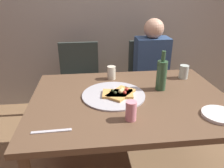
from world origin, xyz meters
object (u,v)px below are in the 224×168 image
object	(u,v)px
pizza_slice_extra	(118,94)
chair_right	(149,76)
plate_stack	(220,115)
chair_left	(80,79)
guest_in_sweater	(153,70)
soda_can	(131,111)
pizza_slice_last	(121,93)
tumbler_far	(111,73)
pizza_tray	(114,95)
wine_bottle	(162,75)
tumbler_near	(184,72)
dining_table	(130,106)
table_knife	(51,131)

from	to	relation	value
pizza_slice_extra	chair_right	xyz separation A→B (m)	(0.49, 0.89, -0.24)
plate_stack	chair_left	xyz separation A→B (m)	(-0.90, 1.22, -0.22)
guest_in_sweater	soda_can	bearing A→B (deg)	66.54
soda_can	guest_in_sweater	distance (m)	1.15
pizza_slice_last	chair_left	size ratio (longest dim) A/B	0.28
pizza_slice_last	tumbler_far	size ratio (longest dim) A/B	2.21
pizza_tray	chair_right	xyz separation A→B (m)	(0.52, 0.88, -0.22)
pizza_slice_extra	wine_bottle	xyz separation A→B (m)	(0.34, 0.08, 0.10)
tumbler_near	tumbler_far	distance (m)	0.63
pizza_slice_last	tumbler_far	xyz separation A→B (m)	(-0.03, 0.33, 0.03)
pizza_tray	chair_right	size ratio (longest dim) A/B	0.51
dining_table	table_knife	xyz separation A→B (m)	(-0.51, -0.36, 0.08)
dining_table	soda_can	distance (m)	0.32
tumbler_near	guest_in_sweater	distance (m)	0.49
guest_in_sweater	table_knife	bearing A→B (deg)	50.77
table_knife	chair_right	world-z (taller)	chair_right
pizza_tray	tumbler_near	bearing A→B (deg)	22.59
pizza_tray	pizza_slice_last	distance (m)	0.06
dining_table	chair_left	xyz separation A→B (m)	(-0.40, 0.91, -0.14)
soda_can	guest_in_sweater	bearing A→B (deg)	66.54
pizza_slice_last	table_knife	xyz separation A→B (m)	(-0.44, -0.38, -0.02)
pizza_slice_last	table_knife	world-z (taller)	pizza_slice_last
wine_bottle	tumbler_near	world-z (taller)	wine_bottle
dining_table	wine_bottle	size ratio (longest dim) A/B	4.63
wine_bottle	tumbler_far	size ratio (longest dim) A/B	2.70
pizza_slice_last	pizza_slice_extra	bearing A→B (deg)	-162.19
wine_bottle	tumbler_far	xyz separation A→B (m)	(-0.36, 0.25, -0.06)
wine_bottle	guest_in_sweater	distance (m)	0.70
pizza_slice_extra	guest_in_sweater	size ratio (longest dim) A/B	0.20
wine_bottle	table_knife	size ratio (longest dim) A/B	1.39
guest_in_sweater	plate_stack	bearing A→B (deg)	95.24
pizza_slice_extra	dining_table	bearing A→B (deg)	-14.05
dining_table	guest_in_sweater	bearing A→B (deg)	62.13
dining_table	tumbler_near	bearing A→B (deg)	29.96
pizza_slice_last	plate_stack	world-z (taller)	pizza_slice_last
chair_right	soda_can	bearing A→B (deg)	69.24
pizza_tray	chair_left	size ratio (longest dim) A/B	0.51
tumbler_far	soda_can	world-z (taller)	soda_can
wine_bottle	tumbler_near	distance (m)	0.34
pizza_tray	chair_left	xyz separation A→B (m)	(-0.28, 0.88, -0.22)
dining_table	pizza_tray	world-z (taller)	pizza_tray
dining_table	pizza_slice_last	xyz separation A→B (m)	(-0.07, 0.03, 0.10)
pizza_tray	soda_can	world-z (taller)	soda_can
dining_table	chair_right	distance (m)	1.01
wine_bottle	chair_left	xyz separation A→B (m)	(-0.66, 0.81, -0.34)
wine_bottle	plate_stack	size ratio (longest dim) A/B	1.42
dining_table	pizza_tray	distance (m)	0.15
pizza_tray	tumbler_far	distance (m)	0.33
pizza_tray	pizza_slice_extra	bearing A→B (deg)	-25.28
chair_left	pizza_slice_last	bearing A→B (deg)	110.57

